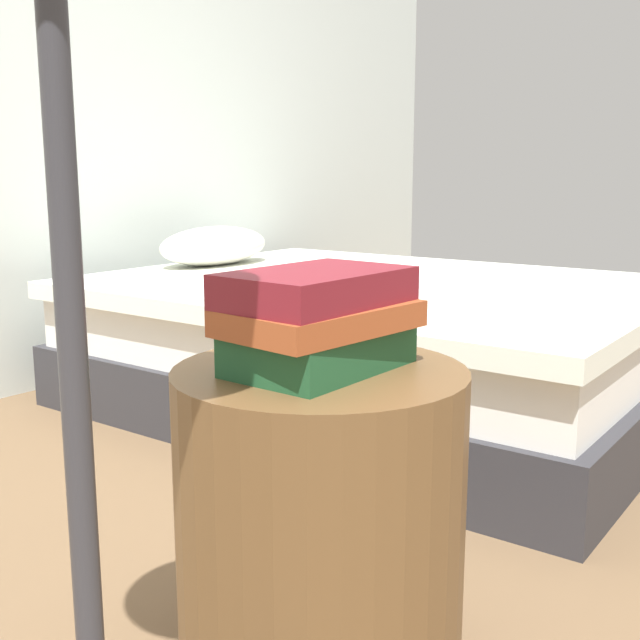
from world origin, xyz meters
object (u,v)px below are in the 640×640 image
side_table (320,529)px  book_rust (320,318)px  book_maroon (316,287)px  bed (373,341)px  book_forest (317,349)px

side_table → book_rust: bearing=-141.1°
side_table → book_maroon: 0.40m
bed → book_forest: size_ratio=7.35×
book_forest → book_rust: 0.05m
book_forest → book_rust: (-0.01, -0.01, 0.05)m
book_rust → side_table: bearing=43.8°
book_maroon → book_forest: bearing=35.6°
side_table → book_rust: size_ratio=1.81×
book_forest → book_maroon: (-0.01, -0.00, 0.10)m
book_forest → book_maroon: bearing=-146.0°
book_forest → book_maroon: book_maroon is taller
side_table → book_forest: bearing=126.4°
side_table → book_maroon: (-0.01, 0.00, 0.40)m
side_table → book_rust: book_rust is taller
bed → book_maroon: (-1.38, -0.82, 0.43)m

